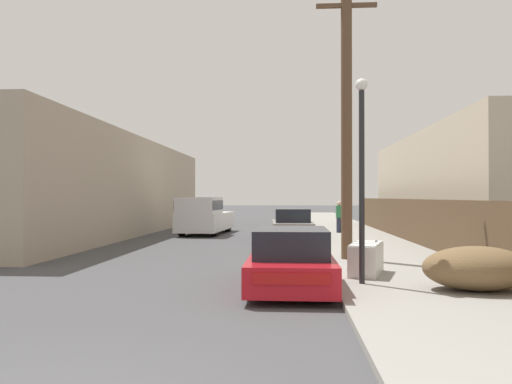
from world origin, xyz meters
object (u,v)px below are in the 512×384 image
(pickup_truck, at_px, (204,216))
(pedestrian, at_px, (339,217))
(parked_sports_car_red, at_px, (291,261))
(car_parked_mid, at_px, (292,226))
(discarded_fridge, at_px, (366,259))
(street_lamp, at_px, (362,163))
(brush_pile, at_px, (477,268))
(utility_pole, at_px, (347,115))

(pickup_truck, distance_m, pedestrian, 7.00)
(parked_sports_car_red, bearing_deg, car_parked_mid, 89.57)
(pedestrian, bearing_deg, discarded_fridge, -92.98)
(discarded_fridge, xyz_separation_m, pickup_truck, (-6.28, 13.69, 0.47))
(street_lamp, distance_m, brush_pile, 3.09)
(utility_pole, bearing_deg, street_lamp, -92.18)
(utility_pole, bearing_deg, car_parked_mid, 102.54)
(discarded_fridge, distance_m, pedestrian, 13.88)
(parked_sports_car_red, xyz_separation_m, car_parked_mid, (0.07, 11.33, 0.08))
(pedestrian, bearing_deg, street_lamp, -93.81)
(car_parked_mid, bearing_deg, utility_pole, -79.88)
(parked_sports_car_red, xyz_separation_m, brush_pile, (3.66, -0.71, -0.03))
(parked_sports_car_red, distance_m, car_parked_mid, 11.33)
(pickup_truck, relative_size, pedestrian, 3.49)
(utility_pole, bearing_deg, pedestrian, 85.55)
(street_lamp, height_order, pedestrian, street_lamp)
(parked_sports_car_red, distance_m, brush_pile, 3.72)
(parked_sports_car_red, relative_size, utility_pole, 0.53)
(parked_sports_car_red, height_order, pedestrian, pedestrian)
(parked_sports_car_red, xyz_separation_m, pickup_truck, (-4.49, 14.91, 0.38))
(pickup_truck, distance_m, street_lamp, 16.22)
(pickup_truck, height_order, brush_pile, pickup_truck)
(parked_sports_car_red, relative_size, street_lamp, 1.01)
(brush_pile, bearing_deg, discarded_fridge, 133.96)
(street_lamp, bearing_deg, utility_pole, 87.82)
(car_parked_mid, height_order, utility_pole, utility_pole)
(brush_pile, xyz_separation_m, pedestrian, (-1.14, 15.78, 0.39))
(car_parked_mid, relative_size, pickup_truck, 0.74)
(utility_pole, xyz_separation_m, street_lamp, (-0.16, -4.24, -1.74))
(pickup_truck, distance_m, utility_pole, 12.85)
(discarded_fridge, bearing_deg, utility_pole, 109.25)
(street_lamp, height_order, brush_pile, street_lamp)
(parked_sports_car_red, height_order, utility_pole, utility_pole)
(car_parked_mid, bearing_deg, street_lamp, -85.26)
(parked_sports_car_red, bearing_deg, brush_pile, -11.04)
(utility_pole, height_order, brush_pile, utility_pole)
(brush_pile, bearing_deg, utility_pole, 112.18)
(car_parked_mid, height_order, pedestrian, pedestrian)
(parked_sports_car_red, relative_size, car_parked_mid, 1.06)
(car_parked_mid, xyz_separation_m, pedestrian, (2.44, 3.74, 0.27))
(discarded_fridge, bearing_deg, street_lamp, -85.76)
(parked_sports_car_red, distance_m, pickup_truck, 15.57)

